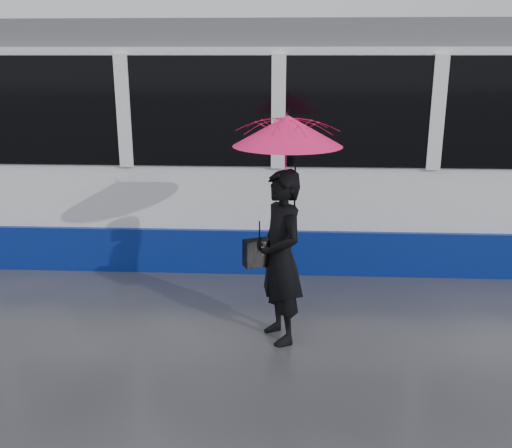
{
  "coord_description": "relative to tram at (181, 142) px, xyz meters",
  "views": [
    {
      "loc": [
        1.31,
        -6.1,
        2.88
      ],
      "look_at": [
        0.99,
        -0.05,
        1.1
      ],
      "focal_mm": 40.0,
      "sensor_mm": 36.0,
      "label": 1
    }
  ],
  "objects": [
    {
      "name": "ground",
      "position": [
        0.3,
        -2.5,
        -1.64
      ],
      "size": [
        90.0,
        90.0,
        0.0
      ],
      "primitive_type": "plane",
      "color": "#2A2A2F",
      "rests_on": "ground"
    },
    {
      "name": "rails",
      "position": [
        0.3,
        -0.0,
        -1.63
      ],
      "size": [
        34.0,
        1.51,
        0.02
      ],
      "color": "#3F3D38",
      "rests_on": "ground"
    },
    {
      "name": "tram",
      "position": [
        0.0,
        0.0,
        0.0
      ],
      "size": [
        26.0,
        2.56,
        3.35
      ],
      "color": "white",
      "rests_on": "ground"
    },
    {
      "name": "woman",
      "position": [
        1.57,
        -3.11,
        -0.73
      ],
      "size": [
        0.67,
        0.78,
        1.82
      ],
      "primitive_type": "imported",
      "rotation": [
        0.0,
        0.0,
        -1.14
      ],
      "color": "black",
      "rests_on": "ground"
    },
    {
      "name": "umbrella",
      "position": [
        1.62,
        -3.11,
        0.36
      ],
      "size": [
        1.42,
        1.42,
        1.23
      ],
      "rotation": [
        0.0,
        0.0,
        0.43
      ],
      "color": "#F7148B",
      "rests_on": "ground"
    },
    {
      "name": "handbag",
      "position": [
        1.35,
        -3.09,
        -0.68
      ],
      "size": [
        0.35,
        0.26,
        0.46
      ],
      "rotation": [
        0.0,
        0.0,
        0.43
      ],
      "color": "black",
      "rests_on": "ground"
    }
  ]
}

